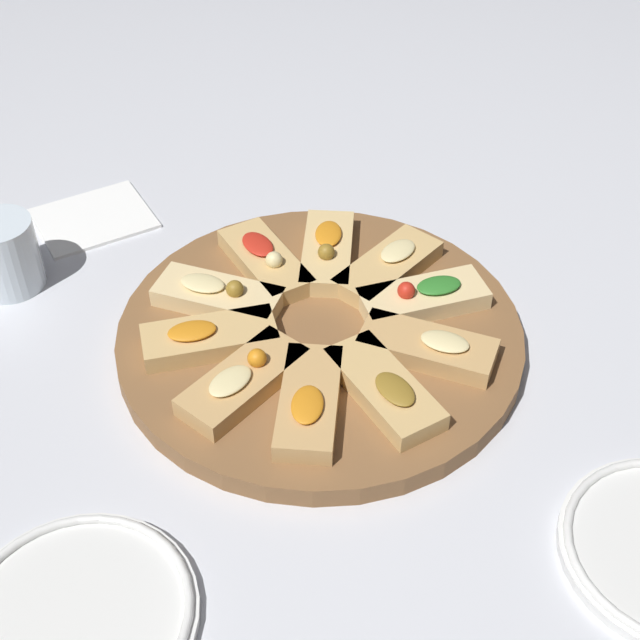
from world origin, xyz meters
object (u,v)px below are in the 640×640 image
Objects in this scene: plate_right at (76,616)px; serving_board at (320,335)px; napkin_stack at (93,217)px; water_glass at (5,254)px.

serving_board is at bearing -152.83° from plate_right.
napkin_stack is (0.12, -0.35, -0.01)m from serving_board.
water_glass is at bearing -47.77° from serving_board.
plate_right is (0.34, 0.18, -0.00)m from serving_board.
serving_board is 3.14× the size of napkin_stack.
serving_board reaches higher than plate_right.
napkin_stack is at bearing -112.54° from plate_right.
napkin_stack is at bearing -150.64° from water_glass.
water_glass is at bearing 29.36° from napkin_stack.
serving_board is at bearing 109.57° from napkin_stack.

